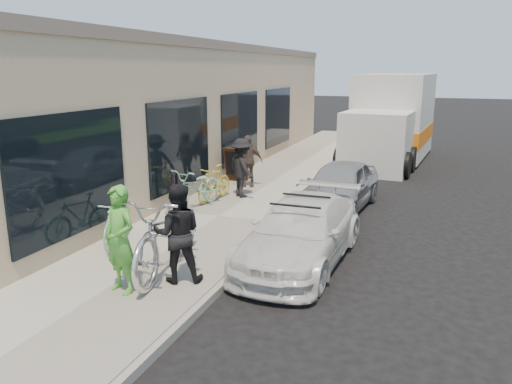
% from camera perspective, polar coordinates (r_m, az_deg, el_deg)
% --- Properties ---
extents(ground, '(120.00, 120.00, 0.00)m').
position_cam_1_polar(ground, '(8.22, -0.11, -10.73)').
color(ground, black).
rests_on(ground, ground).
extents(sidewalk, '(3.00, 34.00, 0.15)m').
position_cam_1_polar(sidewalk, '(11.51, -4.24, -3.08)').
color(sidewalk, '#A09C90').
rests_on(sidewalk, ground).
extents(curb, '(0.12, 34.00, 0.13)m').
position_cam_1_polar(curb, '(10.99, 3.15, -3.95)').
color(curb, gray).
rests_on(curb, ground).
extents(storefront, '(3.60, 20.00, 4.22)m').
position_cam_1_polar(storefront, '(16.98, -7.41, 9.35)').
color(storefront, '#C9B28C').
rests_on(storefront, ground).
extents(bike_rack, '(0.29, 0.65, 0.97)m').
position_cam_1_polar(bike_rack, '(11.72, -9.26, 0.42)').
color(bike_rack, black).
rests_on(bike_rack, sidewalk).
extents(sandwich_board, '(0.68, 0.69, 1.01)m').
position_cam_1_polar(sandwich_board, '(14.98, -2.23, 3.24)').
color(sandwich_board, black).
rests_on(sandwich_board, sidewalk).
extents(sedan_white, '(1.76, 3.98, 1.18)m').
position_cam_1_polar(sedan_white, '(9.05, 5.16, -4.57)').
color(sedan_white, silver).
rests_on(sedan_white, ground).
extents(sedan_silver, '(1.73, 3.64, 1.20)m').
position_cam_1_polar(sedan_silver, '(12.61, 9.54, 0.73)').
color(sedan_silver, '#97979C').
rests_on(sedan_silver, ground).
extents(moving_truck, '(2.97, 6.77, 3.25)m').
position_cam_1_polar(moving_truck, '(19.84, 15.18, 7.63)').
color(moving_truck, beige).
rests_on(moving_truck, ground).
extents(tandem_bike, '(1.28, 2.69, 1.36)m').
position_cam_1_polar(tandem_bike, '(8.34, -10.02, -4.47)').
color(tandem_bike, silver).
rests_on(tandem_bike, sidewalk).
extents(woman_rider, '(0.69, 0.56, 1.64)m').
position_cam_1_polar(woman_rider, '(7.67, -15.28, -5.28)').
color(woman_rider, green).
rests_on(woman_rider, sidewalk).
extents(man_standing, '(0.95, 0.87, 1.58)m').
position_cam_1_polar(man_standing, '(7.87, -8.95, -4.67)').
color(man_standing, black).
rests_on(man_standing, sidewalk).
extents(cruiser_bike_a, '(0.89, 1.58, 0.91)m').
position_cam_1_polar(cruiser_bike_a, '(9.85, -15.68, -3.28)').
color(cruiser_bike_a, '#84C4B0').
rests_on(cruiser_bike_a, sidewalk).
extents(cruiser_bike_b, '(0.96, 1.97, 0.99)m').
position_cam_1_polar(cruiser_bike_b, '(12.06, -6.82, 0.45)').
color(cruiser_bike_b, '#84C4B0').
rests_on(cruiser_bike_b, sidewalk).
extents(cruiser_bike_c, '(0.62, 1.53, 0.90)m').
position_cam_1_polar(cruiser_bike_c, '(12.76, -4.79, 1.02)').
color(cruiser_bike_c, gold).
rests_on(cruiser_bike_c, sidewalk).
extents(bystander_a, '(1.14, 1.07, 1.54)m').
position_cam_1_polar(bystander_a, '(13.02, -1.62, 2.77)').
color(bystander_a, black).
rests_on(bystander_a, sidewalk).
extents(bystander_b, '(0.93, 0.64, 1.47)m').
position_cam_1_polar(bystander_b, '(14.22, -0.99, 3.57)').
color(bystander_b, '#4F4138').
rests_on(bystander_b, sidewalk).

